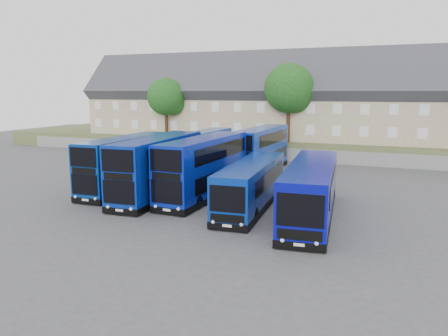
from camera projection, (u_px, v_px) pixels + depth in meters
ground at (167, 211)px, 29.40m from camera, size 120.00×120.00×0.00m
retaining_wall at (268, 153)px, 51.20m from camera, size 70.00×0.40×1.50m
earth_bank at (288, 142)px, 60.29m from camera, size 80.00×20.00×2.00m
terrace_row at (329, 102)px, 53.45m from camera, size 66.00×10.40×11.20m
dd_front_left at (126, 164)px, 35.46m from camera, size 2.77×10.83×4.28m
dd_front_mid at (158, 168)px, 33.10m from camera, size 3.34×11.49×4.51m
dd_front_right at (204, 168)px, 33.00m from camera, size 2.84×11.39×4.50m
dd_rear_left at (204, 151)px, 44.87m from camera, size 2.34×9.86×3.90m
dd_rear_right at (260, 151)px, 43.08m from camera, size 2.81×11.06×4.37m
coach_east_a at (251, 186)px, 30.11m from camera, size 3.33×11.72×3.16m
coach_east_b at (311, 191)px, 27.63m from camera, size 4.00×13.02×3.51m
tree_west at (167, 98)px, 56.20m from camera, size 4.80×4.80×7.65m
tree_mid at (290, 90)px, 50.59m from camera, size 5.76×5.76×9.18m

